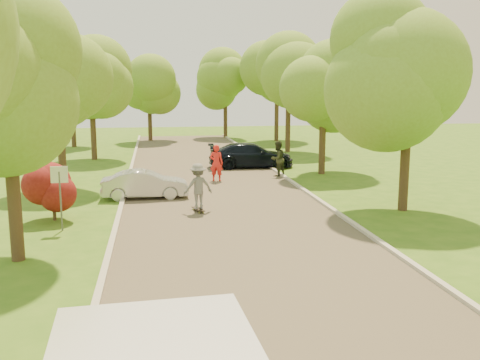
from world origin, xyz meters
TOP-DOWN VIEW (x-y plane):
  - ground at (0.00, 0.00)m, footprint 100.00×100.00m
  - road at (0.00, 8.00)m, footprint 8.00×60.00m
  - curb_left at (-4.05, 8.00)m, footprint 0.18×60.00m
  - curb_right at (4.05, 8.00)m, footprint 0.18×60.00m
  - street_sign at (-5.80, 4.00)m, footprint 0.55×0.06m
  - red_shrub at (-6.30, 5.50)m, footprint 1.70×1.70m
  - tree_l_mida at (-6.30, 1.00)m, footprint 4.71×4.60m
  - tree_l_midb at (-6.81, 12.00)m, footprint 4.30×4.20m
  - tree_l_far at (-6.39, 22.00)m, footprint 4.92×4.80m
  - tree_r_mida at (7.02, 5.00)m, footprint 5.13×5.00m
  - tree_r_midb at (6.60, 14.00)m, footprint 4.51×4.40m
  - tree_r_far at (7.23, 24.00)m, footprint 5.33×5.20m
  - tree_bg_a at (-8.78, 30.00)m, footprint 5.12×5.00m
  - tree_bg_b at (8.22, 32.00)m, footprint 5.12×5.00m
  - tree_bg_c at (-2.79, 34.00)m, footprint 4.92×4.80m
  - tree_bg_d at (4.22, 36.00)m, footprint 5.12×5.00m
  - silver_sedan at (-3.12, 8.90)m, footprint 3.69×1.30m
  - dark_sedan at (2.96, 16.90)m, footprint 5.05×2.18m
  - longboard at (-1.08, 5.99)m, footprint 0.47×0.94m
  - skateboarder at (-1.08, 5.99)m, footprint 1.27×0.92m
  - person_striped at (0.40, 12.57)m, footprint 0.79×0.64m
  - person_olive at (3.80, 13.57)m, footprint 1.16×1.12m

SIDE VIEW (x-z plane):
  - ground at x=0.00m, z-range 0.00..0.00m
  - road at x=0.00m, z-range 0.00..0.01m
  - curb_left at x=-4.05m, z-range 0.00..0.12m
  - curb_right at x=4.05m, z-range 0.00..0.12m
  - longboard at x=-1.08m, z-range 0.05..0.15m
  - silver_sedan at x=-3.12m, z-range 0.00..1.21m
  - dark_sedan at x=2.96m, z-range 0.00..1.45m
  - person_striped at x=0.40m, z-range 0.00..1.87m
  - person_olive at x=3.80m, z-range 0.00..1.89m
  - skateboarder at x=-1.08m, z-range 0.12..1.88m
  - red_shrub at x=-6.30m, z-range 0.12..2.07m
  - street_sign at x=-5.80m, z-range 0.48..2.65m
  - tree_l_midb at x=-6.81m, z-range 1.28..7.89m
  - tree_r_midb at x=6.60m, z-range 1.38..8.38m
  - tree_bg_c at x=-2.79m, z-range 1.35..8.69m
  - tree_l_mida at x=-6.30m, z-range 1.48..8.87m
  - tree_bg_a at x=-8.78m, z-range 1.45..9.18m
  - tree_bg_d at x=4.22m, z-range 1.45..9.18m
  - tree_l_far at x=-6.39m, z-range 1.57..9.36m
  - tree_r_mida at x=7.02m, z-range 1.56..9.51m
  - tree_bg_b at x=8.22m, z-range 1.56..9.51m
  - tree_r_far at x=7.23m, z-range 1.66..10.00m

